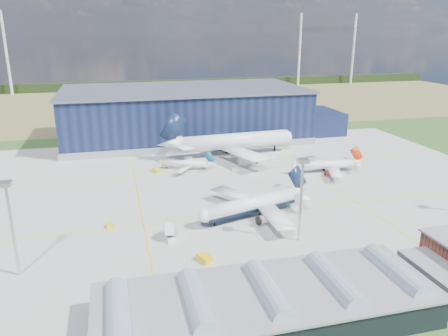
% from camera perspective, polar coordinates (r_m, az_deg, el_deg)
% --- Properties ---
extents(ground, '(600.00, 600.00, 0.00)m').
position_cam_1_polar(ground, '(143.90, 1.21, -4.61)').
color(ground, '#254A1C').
rests_on(ground, ground).
extents(apron, '(220.00, 160.00, 0.08)m').
position_cam_1_polar(apron, '(152.87, 0.20, -3.22)').
color(apron, gray).
rests_on(apron, ground).
extents(farmland, '(600.00, 220.00, 0.01)m').
position_cam_1_polar(farmland, '(354.27, -8.54, 8.59)').
color(farmland, olive).
rests_on(farmland, ground).
extents(treeline, '(600.00, 8.00, 8.00)m').
position_cam_1_polar(treeline, '(432.66, -9.75, 10.68)').
color(treeline, black).
rests_on(treeline, ground).
extents(hangar, '(145.00, 62.00, 26.10)m').
position_cam_1_polar(hangar, '(230.40, -4.50, 6.86)').
color(hangar, '#0F1934').
rests_on(hangar, ground).
extents(glass_concourse, '(78.00, 23.00, 8.60)m').
position_cam_1_polar(glass_concourse, '(90.06, 7.87, -16.85)').
color(glass_concourse, black).
rests_on(glass_concourse, ground).
extents(light_mast_west, '(2.60, 2.60, 23.00)m').
position_cam_1_polar(light_mast_west, '(108.28, -26.18, -5.40)').
color(light_mast_west, '#B3B4BA').
rests_on(light_mast_west, ground).
extents(light_mast_center, '(2.60, 2.60, 23.00)m').
position_cam_1_polar(light_mast_center, '(115.32, 10.11, -2.43)').
color(light_mast_center, '#B3B4BA').
rests_on(light_mast_center, ground).
extents(airliner_navy, '(50.07, 49.47, 13.20)m').
position_cam_1_polar(airliner_navy, '(131.39, 3.57, -3.76)').
color(airliner_navy, white).
rests_on(airliner_navy, ground).
extents(airliner_red, '(32.83, 32.21, 10.02)m').
position_cam_1_polar(airliner_red, '(177.14, 12.98, 0.96)').
color(airliner_red, white).
rests_on(airliner_red, ground).
extents(airliner_widebody, '(66.98, 65.68, 20.69)m').
position_cam_1_polar(airliner_widebody, '(195.50, 1.37, 4.58)').
color(airliner_widebody, white).
rests_on(airliner_widebody, ground).
extents(airliner_regional, '(30.43, 30.13, 7.74)m').
position_cam_1_polar(airliner_regional, '(177.63, -5.25, 1.01)').
color(airliner_regional, white).
rests_on(airliner_regional, ground).
extents(gse_tug_a, '(3.85, 4.58, 1.64)m').
position_cam_1_polar(gse_tug_a, '(109.57, -2.54, -11.69)').
color(gse_tug_a, yellow).
rests_on(gse_tug_a, ground).
extents(gse_tug_b, '(1.93, 2.75, 1.14)m').
position_cam_1_polar(gse_tug_b, '(130.64, -14.71, -7.34)').
color(gse_tug_b, yellow).
rests_on(gse_tug_b, ground).
extents(gse_van_a, '(6.21, 3.63, 2.54)m').
position_cam_1_polar(gse_van_a, '(144.96, 4.38, -3.94)').
color(gse_van_a, white).
rests_on(gse_van_a, ground).
extents(gse_cart_a, '(2.79, 3.49, 1.32)m').
position_cam_1_polar(gse_cart_a, '(191.37, 6.45, 1.19)').
color(gse_cart_a, white).
rests_on(gse_cart_a, ground).
extents(gse_tug_c, '(3.30, 4.11, 1.56)m').
position_cam_1_polar(gse_tug_c, '(176.77, -8.83, -0.26)').
color(gse_tug_c, yellow).
rests_on(gse_tug_c, ground).
extents(gse_cart_b, '(3.07, 2.45, 1.16)m').
position_cam_1_polar(gse_cart_b, '(175.61, 1.53, -0.24)').
color(gse_cart_b, white).
rests_on(gse_cart_b, ground).
extents(airstair, '(3.30, 5.67, 3.41)m').
position_cam_1_polar(airstair, '(120.82, -7.02, -8.39)').
color(airstair, white).
rests_on(airstair, ground).
extents(car_b, '(3.85, 1.58, 1.24)m').
position_cam_1_polar(car_b, '(109.46, 16.22, -12.60)').
color(car_b, '#99999E').
rests_on(car_b, ground).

